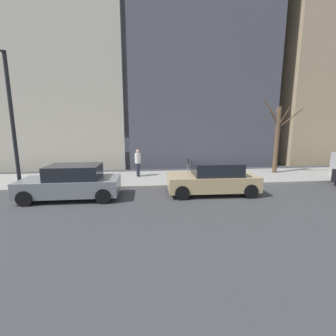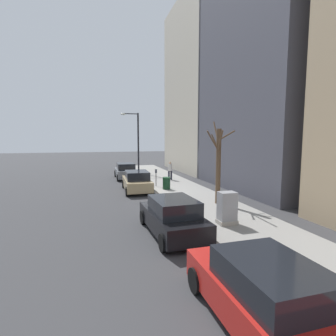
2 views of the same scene
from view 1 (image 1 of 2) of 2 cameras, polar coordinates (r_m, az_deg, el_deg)
The scene contains 12 objects.
ground_plane at distance 12.47m, azimuth 12.71°, elevation -4.59°, with size 120.00×120.00×0.00m, color #38383A.
sidewalk at distance 14.30m, azimuth 10.12°, elevation -2.28°, with size 4.00×36.00×0.15m, color gray.
parked_car_tan at distance 10.95m, azimuth 11.36°, elevation -2.65°, with size 2.05×4.26×1.52m.
parked_car_grey at distance 10.86m, azimuth -23.24°, elevation -3.39°, with size 1.96×4.22×1.52m.
parking_meter at distance 12.26m, azimuth 5.06°, elevation 0.06°, with size 0.14×0.10×1.35m.
streetlamp at distance 13.27m, azimuth -35.59°, elevation 12.17°, with size 1.97×0.32×6.50m.
bare_tree at distance 16.53m, azimuth 26.00°, elevation 6.98°, with size 1.68×2.35×4.77m.
trash_bin at distance 13.13m, azimuth 10.92°, elevation -1.10°, with size 0.56×0.56×0.90m, color #14381E.
pedestrian_near_meter at distance 13.96m, azimuth -7.67°, elevation 1.70°, with size 0.40×0.36×1.66m.
office_tower_left at distance 29.28m, azimuth 33.29°, elevation 22.92°, with size 11.04×11.04×20.69m, color tan.
office_block_center at distance 25.17m, azimuth 5.50°, elevation 32.47°, with size 11.91×11.91×25.34m, color #4C4C56.
office_tower_right at distance 25.09m, azimuth -25.31°, elevation 24.81°, with size 12.42×12.42×19.66m, color #BCB29E.
Camera 1 is at (-11.38, 4.04, 3.14)m, focal length 24.00 mm.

